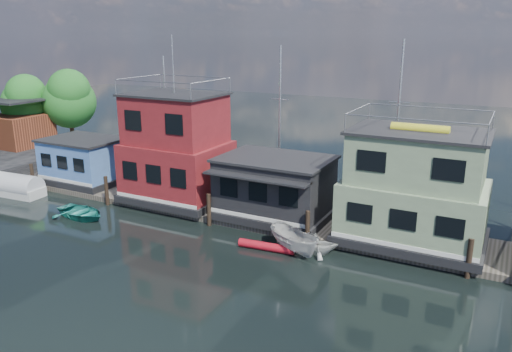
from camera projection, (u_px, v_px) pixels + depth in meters
The scene contains 14 objects.
ground at pixel (175, 304), 23.62m from camera, with size 160.00×160.00×0.00m, color black.
dock at pixel (281, 219), 33.79m from camera, with size 48.00×5.00×0.40m, color #595147.
houseboat_blue at pixel (84, 161), 41.26m from camera, with size 6.40×4.90×3.66m.
houseboat_red at pixel (177, 150), 36.51m from camera, with size 7.40×5.90×11.86m.
houseboat_dark at pixel (275, 187), 33.39m from camera, with size 7.40×6.10×4.06m.
houseboat_green at pixel (414, 190), 29.08m from camera, with size 8.40×5.90×7.03m.
pilings at pixel (258, 219), 31.31m from camera, with size 42.28×0.28×2.20m.
background_masts at pixel (379, 133), 35.31m from camera, with size 36.40×0.16×12.00m.
shore at pixel (19, 124), 49.81m from camera, with size 12.40×15.72×8.24m.
dinghy_white at pixel (318, 244), 28.80m from camera, with size 2.05×2.38×1.25m, color beige.
tarp_runabout at pixel (16, 187), 39.27m from camera, with size 4.72×2.17×1.86m.
motorboat at pixel (295, 241), 28.83m from camera, with size 1.50×3.98×1.54m, color beige.
dinghy_teal at pixel (81, 212), 34.50m from camera, with size 2.85×3.99×0.83m, color #227D72.
red_kayak at pixel (266, 246), 29.36m from camera, with size 0.50×0.50×3.40m, color #B11220.
Camera 1 is at (13.16, -16.87, 12.32)m, focal length 35.00 mm.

